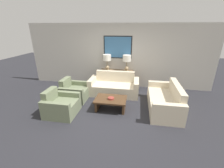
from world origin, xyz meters
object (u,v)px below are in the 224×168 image
(table_lamp_right, at_px, (127,60))
(armchair_near_camera, at_px, (61,106))
(console_table, at_px, (117,79))
(couch_by_side, at_px, (165,101))
(armchair_near_back_wall, at_px, (74,92))
(couch_by_back_wall, at_px, (114,87))
(coffee_table, at_px, (111,102))
(decorative_bowl, at_px, (111,98))
(table_lamp_left, at_px, (107,59))

(table_lamp_right, relative_size, armchair_near_camera, 0.74)
(console_table, height_order, couch_by_side, couch_by_side)
(armchair_near_camera, bearing_deg, armchair_near_back_wall, 90.00)
(couch_by_back_wall, bearing_deg, couch_by_side, -26.56)
(coffee_table, bearing_deg, decorative_bowl, -64.44)
(console_table, distance_m, couch_by_back_wall, 0.70)
(armchair_near_back_wall, bearing_deg, couch_by_back_wall, 27.52)
(table_lamp_left, relative_size, decorative_bowl, 3.30)
(couch_by_back_wall, bearing_deg, armchair_near_back_wall, -152.48)
(table_lamp_left, xyz_separation_m, table_lamp_right, (0.82, 0.00, 0.00))
(couch_by_back_wall, distance_m, armchair_near_camera, 2.19)
(table_lamp_right, distance_m, armchair_near_back_wall, 2.45)
(coffee_table, xyz_separation_m, decorative_bowl, (0.01, -0.03, 0.13))
(couch_by_back_wall, height_order, coffee_table, couch_by_back_wall)
(table_lamp_right, height_order, couch_by_back_wall, table_lamp_right)
(console_table, bearing_deg, table_lamp_right, 0.00)
(console_table, xyz_separation_m, table_lamp_right, (0.41, 0.00, 0.85))
(console_table, bearing_deg, decorative_bowl, -87.05)
(console_table, relative_size, table_lamp_left, 2.10)
(console_table, relative_size, table_lamp_right, 2.10)
(table_lamp_right, bearing_deg, decorative_bowl, -99.17)
(decorative_bowl, relative_size, armchair_near_camera, 0.22)
(table_lamp_right, distance_m, couch_by_side, 2.30)
(couch_by_back_wall, xyz_separation_m, decorative_bowl, (0.10, -1.24, 0.12))
(couch_by_side, height_order, armchair_near_back_wall, couch_by_side)
(table_lamp_left, xyz_separation_m, armchair_near_camera, (-0.94, -2.41, -0.96))
(couch_by_back_wall, bearing_deg, table_lamp_left, 120.73)
(armchair_near_back_wall, bearing_deg, decorative_bowl, -20.19)
(armchair_near_camera, bearing_deg, console_table, 60.68)
(couch_by_back_wall, bearing_deg, table_lamp_right, 59.27)
(table_lamp_left, relative_size, armchair_near_back_wall, 0.74)
(couch_by_side, height_order, decorative_bowl, couch_by_side)
(table_lamp_right, bearing_deg, couch_by_back_wall, -120.73)
(console_table, height_order, coffee_table, console_table)
(armchair_near_back_wall, bearing_deg, armchair_near_camera, -90.00)
(decorative_bowl, distance_m, armchair_near_camera, 1.54)
(table_lamp_right, bearing_deg, armchair_near_camera, -126.22)
(decorative_bowl, bearing_deg, couch_by_back_wall, 94.60)
(table_lamp_right, height_order, couch_by_side, table_lamp_right)
(couch_by_side, distance_m, coffee_table, 1.73)
(couch_by_back_wall, relative_size, coffee_table, 1.93)
(table_lamp_left, relative_size, table_lamp_right, 1.00)
(console_table, distance_m, decorative_bowl, 1.94)
(table_lamp_left, bearing_deg, armchair_near_camera, -111.35)
(couch_by_back_wall, xyz_separation_m, couch_by_side, (1.79, -0.89, 0.00))
(couch_by_side, xyz_separation_m, armchair_near_back_wall, (-3.14, 0.19, -0.02))
(table_lamp_left, height_order, couch_by_side, table_lamp_left)
(coffee_table, height_order, decorative_bowl, decorative_bowl)
(console_table, distance_m, table_lamp_left, 0.95)
(armchair_near_back_wall, bearing_deg, coffee_table, -19.37)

